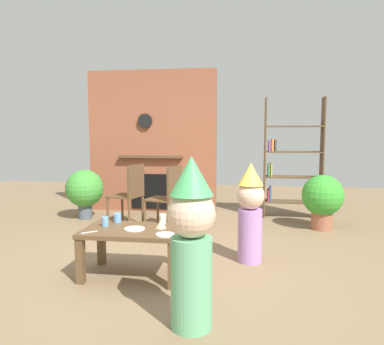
% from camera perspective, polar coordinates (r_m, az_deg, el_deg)
% --- Properties ---
extents(ground_plane, '(12.00, 12.00, 0.00)m').
position_cam_1_polar(ground_plane, '(3.90, -3.10, -14.02)').
color(ground_plane, '#846B4C').
extents(brick_fireplace_feature, '(2.20, 0.28, 2.40)m').
position_cam_1_polar(brick_fireplace_feature, '(6.39, -6.15, 4.69)').
color(brick_fireplace_feature, '#935138').
rests_on(brick_fireplace_feature, ground_plane).
extents(bookshelf, '(0.90, 0.28, 1.90)m').
position_cam_1_polar(bookshelf, '(6.05, 14.81, 1.60)').
color(bookshelf, brown).
rests_on(bookshelf, ground_plane).
extents(coffee_table, '(0.93, 0.58, 0.45)m').
position_cam_1_polar(coffee_table, '(3.55, -9.01, -9.84)').
color(coffee_table, brown).
rests_on(coffee_table, ground_plane).
extents(paper_cup_near_left, '(0.07, 0.07, 0.09)m').
position_cam_1_polar(paper_cup_near_left, '(3.80, -11.44, -6.88)').
color(paper_cup_near_left, '#669EE0').
rests_on(paper_cup_near_left, coffee_table).
extents(paper_cup_near_right, '(0.07, 0.07, 0.10)m').
position_cam_1_polar(paper_cup_near_right, '(3.67, -4.58, -7.18)').
color(paper_cup_near_right, silver).
rests_on(paper_cup_near_right, coffee_table).
extents(paper_cup_center, '(0.06, 0.06, 0.09)m').
position_cam_1_polar(paper_cup_center, '(3.67, -13.27, -7.38)').
color(paper_cup_center, '#669EE0').
rests_on(paper_cup_center, coffee_table).
extents(paper_plate_front, '(0.16, 0.16, 0.01)m').
position_cam_1_polar(paper_plate_front, '(3.28, -4.18, -9.52)').
color(paper_plate_front, white).
rests_on(paper_plate_front, coffee_table).
extents(paper_plate_rear, '(0.19, 0.19, 0.01)m').
position_cam_1_polar(paper_plate_rear, '(3.50, -8.86, -8.59)').
color(paper_plate_rear, white).
rests_on(paper_plate_rear, coffee_table).
extents(birthday_cake_slice, '(0.10, 0.10, 0.08)m').
position_cam_1_polar(birthday_cake_slice, '(3.52, -4.81, -7.92)').
color(birthday_cake_slice, '#EAC68C').
rests_on(birthday_cake_slice, coffee_table).
extents(table_fork, '(0.12, 0.12, 0.01)m').
position_cam_1_polar(table_fork, '(3.49, -15.59, -8.86)').
color(table_fork, silver).
rests_on(table_fork, coffee_table).
extents(child_with_cone_hat, '(0.33, 0.33, 1.19)m').
position_cam_1_polar(child_with_cone_hat, '(2.54, -0.08, -10.17)').
color(child_with_cone_hat, '#66B27F').
rests_on(child_with_cone_hat, ground_plane).
extents(child_in_pink, '(0.29, 0.29, 1.04)m').
position_cam_1_polar(child_in_pink, '(3.89, 8.99, -5.74)').
color(child_in_pink, '#B27FCC').
rests_on(child_in_pink, ground_plane).
extents(dining_chair_left, '(0.49, 0.49, 0.90)m').
position_cam_1_polar(dining_chair_left, '(5.37, -9.46, -2.91)').
color(dining_chair_left, brown).
rests_on(dining_chair_left, ground_plane).
extents(dining_chair_middle, '(0.49, 0.49, 0.90)m').
position_cam_1_polar(dining_chair_middle, '(5.05, -3.64, -3.40)').
color(dining_chair_middle, brown).
rests_on(dining_chair_middle, ground_plane).
extents(potted_plant_tall, '(0.57, 0.57, 0.77)m').
position_cam_1_polar(potted_plant_tall, '(5.46, 19.51, -3.70)').
color(potted_plant_tall, '#9E5B42').
rests_on(potted_plant_tall, ground_plane).
extents(potted_plant_short, '(0.59, 0.59, 0.77)m').
position_cam_1_polar(potted_plant_short, '(6.04, -16.25, -2.54)').
color(potted_plant_short, '#4C5660').
rests_on(potted_plant_short, ground_plane).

